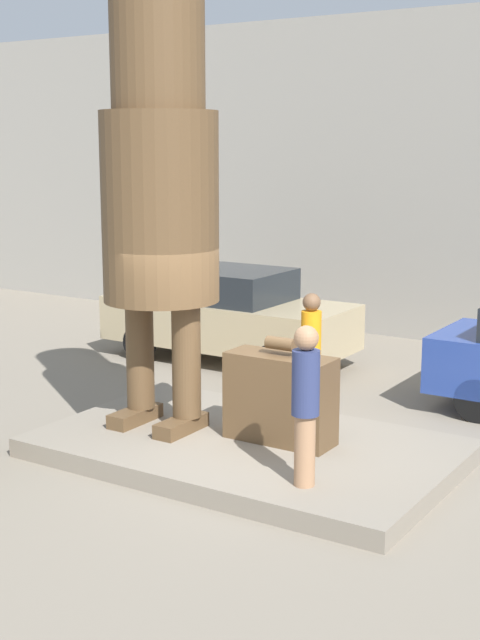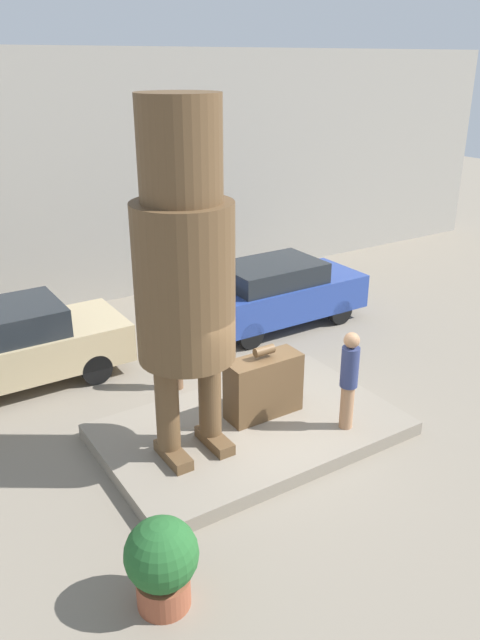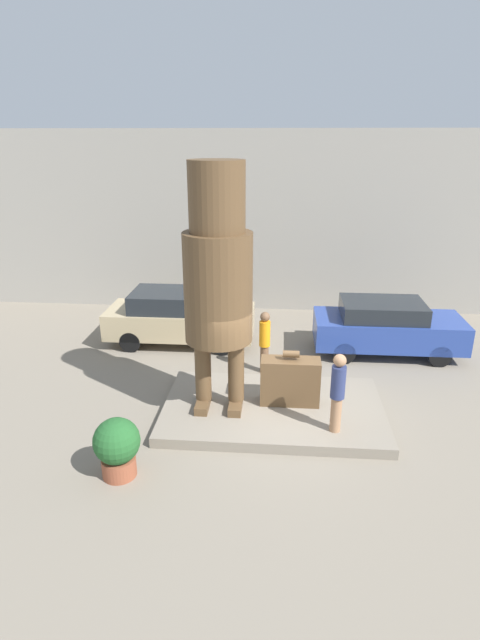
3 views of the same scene
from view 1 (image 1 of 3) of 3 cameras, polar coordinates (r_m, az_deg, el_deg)
ground_plane at (r=10.97m, az=0.46°, el=-8.79°), size 60.00×60.00×0.00m
pedestal at (r=10.93m, az=0.46°, el=-8.22°), size 4.93×3.06×0.23m
building_backdrop at (r=17.31m, az=14.23°, el=8.72°), size 28.00×0.60×6.19m
statue_figure at (r=10.93m, az=-5.17°, el=8.94°), size 1.43×1.43×5.29m
giant_suitcase at (r=10.69m, az=2.59°, el=-4.99°), size 1.32×0.51×1.28m
tourist at (r=9.24m, az=4.21°, el=-5.07°), size 0.29×0.29×1.71m
parked_car_tan at (r=15.52m, az=-0.90°, el=0.44°), size 4.36×1.78×1.62m
worker_hivis at (r=12.64m, az=4.56°, el=-1.72°), size 0.29×0.29×1.70m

